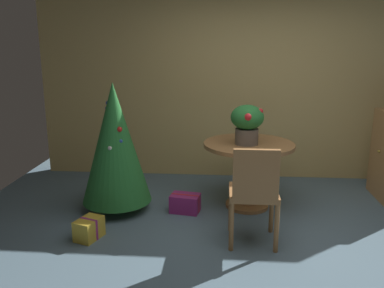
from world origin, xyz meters
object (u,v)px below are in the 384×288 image
(wooden_chair_near, at_px, (254,190))
(round_dining_table, at_px, (248,161))
(holiday_tree, at_px, (115,143))
(gift_box_purple, at_px, (185,203))
(flower_vase, at_px, (247,122))
(gift_box_gold, at_px, (89,229))

(wooden_chair_near, bearing_deg, round_dining_table, 90.00)
(holiday_tree, xyz_separation_m, gift_box_purple, (0.76, 0.00, -0.67))
(flower_vase, distance_m, gift_box_gold, 1.96)
(wooden_chair_near, xyz_separation_m, gift_box_purple, (-0.69, 0.71, -0.44))
(gift_box_gold, bearing_deg, holiday_tree, 82.41)
(round_dining_table, height_order, holiday_tree, holiday_tree)
(round_dining_table, distance_m, gift_box_purple, 0.85)
(round_dining_table, relative_size, gift_box_purple, 2.91)
(gift_box_gold, bearing_deg, round_dining_table, 30.49)
(round_dining_table, xyz_separation_m, gift_box_gold, (-1.55, -0.91, -0.44))
(round_dining_table, distance_m, flower_vase, 0.47)
(round_dining_table, xyz_separation_m, holiday_tree, (-1.46, -0.20, 0.23))
(holiday_tree, xyz_separation_m, gift_box_gold, (-0.09, -0.71, -0.67))
(wooden_chair_near, height_order, gift_box_purple, wooden_chair_near)
(gift_box_purple, bearing_deg, gift_box_gold, -140.32)
(flower_vase, relative_size, wooden_chair_near, 0.46)
(round_dining_table, xyz_separation_m, flower_vase, (-0.03, -0.06, 0.46))
(holiday_tree, bearing_deg, wooden_chair_near, -25.98)
(gift_box_gold, height_order, gift_box_purple, gift_box_gold)
(wooden_chair_near, relative_size, gift_box_gold, 3.02)
(gift_box_gold, bearing_deg, wooden_chair_near, -0.04)
(round_dining_table, bearing_deg, holiday_tree, -172.00)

